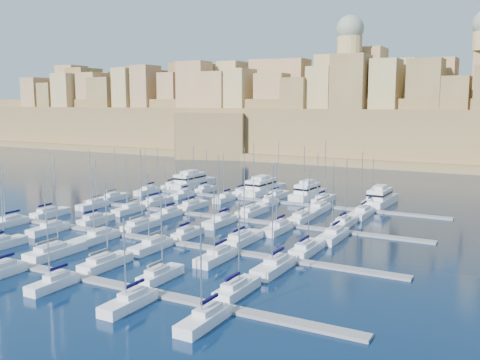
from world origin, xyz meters
The scene contains 54 objects.
ground centered at (0.00, 0.00, 0.00)m, with size 600.00×600.00×0.00m, color black.
pontoon_near centered at (0.00, -34.00, 0.20)m, with size 84.00×2.00×0.40m, color slate.
pontoon_mid_near centered at (0.00, -12.00, 0.20)m, with size 84.00×2.00×0.40m, color slate.
pontoon_mid_far centered at (0.00, 10.00, 0.20)m, with size 84.00×2.00×0.40m, color slate.
pontoon_far centered at (0.00, 32.00, 0.20)m, with size 84.00×2.00×0.40m, color slate.
sailboat_1 centered at (-23.60, -28.66, 0.74)m, with size 2.67×8.90×14.01m.
sailboat_2 centered at (-11.63, -27.67, 0.78)m, with size 3.27×10.91×16.49m.
sailboat_3 centered at (-0.22, -28.38, 0.74)m, with size 2.84×9.47×13.25m.
sailboat_4 centered at (10.63, -28.99, 0.72)m, with size 2.47×8.23×12.30m.
sailboat_5 centered at (22.89, -28.74, 0.73)m, with size 2.63×8.75×12.50m.
sailboat_9 centered at (0.01, -38.75, 0.70)m, with size 2.31×7.69×10.61m.
sailboat_10 centered at (13.55, -39.15, 0.72)m, with size 2.56×8.53×11.67m.
sailboat_11 centered at (24.43, -39.15, 0.72)m, with size 2.56×8.52×12.27m.
sailboat_12 centered at (-36.34, -6.52, 0.75)m, with size 2.76×9.19×14.36m.
sailboat_13 centered at (-22.77, -6.73, 0.74)m, with size 2.63×8.77×13.48m.
sailboat_14 centered at (-11.23, -6.45, 0.76)m, with size 2.80×9.32×16.06m.
sailboat_15 centered at (0.49, -7.22, 0.72)m, with size 2.33×7.77×12.05m.
sailboat_16 centered at (11.43, -5.95, 0.76)m, with size 3.11×10.35×14.95m.
sailboat_17 centered at (23.84, -6.35, 0.75)m, with size 2.86×9.54×14.30m.
sailboat_18 centered at (-36.50, -17.28, 0.73)m, with size 2.64×8.79×12.63m.
sailboat_19 centered at (-25.00, -17.17, 0.74)m, with size 2.57×8.56×13.52m.
sailboat_20 centered at (-12.21, -17.59, 0.74)m, with size 2.82×9.41×13.73m.
sailboat_21 centered at (0.03, -17.47, 0.74)m, with size 2.75×9.16×13.50m.
sailboat_22 centered at (12.96, -17.51, 0.74)m, with size 2.78×9.26×13.33m.
sailboat_23 centered at (23.15, -17.87, 0.77)m, with size 3.00×9.98×16.27m.
sailboat_24 centered at (-37.21, 15.17, 0.74)m, with size 2.57×8.56×14.09m.
sailboat_25 centered at (-24.07, 15.68, 0.75)m, with size 2.88×9.60×14.21m.
sailboat_26 centered at (-13.45, 15.54, 0.75)m, with size 2.79×9.31×15.02m.
sailboat_27 centered at (1.93, 16.21, 0.78)m, with size 3.20×10.68×16.25m.
sailboat_28 centered at (14.06, 15.73, 0.77)m, with size 2.91×9.70×16.12m.
sailboat_29 centered at (23.34, 15.48, 0.74)m, with size 2.76×9.19×13.95m.
sailboat_30 centered at (-34.65, 4.79, 0.74)m, with size 2.59×8.65×14.36m.
sailboat_31 centered at (-23.72, 4.75, 0.73)m, with size 2.61×8.71×12.53m.
sailboat_32 centered at (-13.07, 4.89, 0.72)m, with size 2.53×8.43×11.71m.
sailboat_33 centered at (0.66, 4.33, 0.75)m, with size 2.87×9.57×14.66m.
sailboat_34 centered at (13.55, 4.39, 0.75)m, with size 2.83×9.45×14.02m.
sailboat_35 centered at (24.84, 4.03, 0.76)m, with size 3.06×10.19×14.43m.
sailboat_36 centered at (-34.59, 37.64, 0.74)m, with size 2.86×9.52×13.72m.
sailboat_37 centered at (-23.34, 36.90, 0.72)m, with size 2.40×8.01×12.08m.
sailboat_38 centered at (-11.75, 37.36, 0.73)m, with size 2.69×8.95×13.16m.
sailboat_39 centered at (-1.88, 37.80, 0.76)m, with size 2.95×9.85×15.28m.
sailboat_40 centered at (10.82, 37.86, 0.77)m, with size 2.99×9.97×15.86m.
sailboat_41 centered at (23.14, 36.92, 0.72)m, with size 2.42×8.05×12.25m.
sailboat_42 centered at (-35.83, 26.80, 0.73)m, with size 2.59×8.63×12.47m.
sailboat_43 centered at (-24.24, 27.17, 0.71)m, with size 2.36×7.86×11.50m.
sailboat_44 centered at (-11.58, 27.14, 0.72)m, with size 2.38×7.93×12.39m.
sailboat_45 centered at (0.47, 27.14, 0.71)m, with size 2.38×7.92×11.33m.
sailboat_46 centered at (13.72, 26.00, 0.75)m, with size 3.08×10.25×13.83m.
sailboat_47 centered at (23.87, 25.97, 0.76)m, with size 3.09×10.31×14.62m.
motor_yacht_a centered at (-31.89, 42.23, 1.73)m, with size 6.05×18.34×5.25m.
motor_yacht_b centered at (-8.39, 42.08, 1.73)m, with size 6.21×18.11×5.25m.
motor_yacht_c centered at (5.58, 40.49, 1.73)m, with size 5.32×14.81×5.25m.
motor_yacht_d centered at (24.16, 40.83, 1.73)m, with size 5.22×15.45×5.25m.
fortified_city centered at (-0.19, 155.26, 14.74)m, with size 460.00×108.95×59.52m.
Camera 1 is at (55.39, -87.46, 25.09)m, focal length 40.00 mm.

